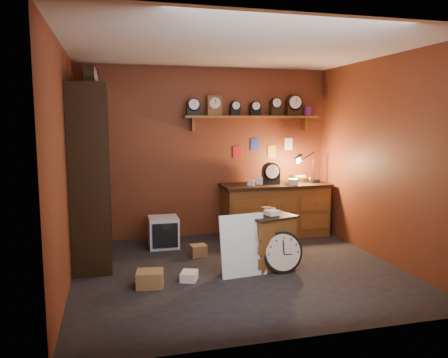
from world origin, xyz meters
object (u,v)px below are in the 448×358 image
(low_cabinet, at_px, (268,238))
(big_round_clock, at_px, (282,252))
(workbench, at_px, (275,207))
(shelving_unit, at_px, (89,167))

(low_cabinet, relative_size, big_round_clock, 1.49)
(low_cabinet, xyz_separation_m, big_round_clock, (0.09, -0.26, -0.12))
(big_round_clock, bearing_deg, workbench, 71.98)
(shelving_unit, relative_size, workbench, 1.47)
(low_cabinet, bearing_deg, workbench, 46.97)
(shelving_unit, xyz_separation_m, workbench, (2.84, 0.49, -0.78))
(shelving_unit, relative_size, low_cabinet, 3.38)
(shelving_unit, distance_m, big_round_clock, 2.77)
(workbench, distance_m, big_round_clock, 1.78)
(shelving_unit, bearing_deg, workbench, 9.87)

